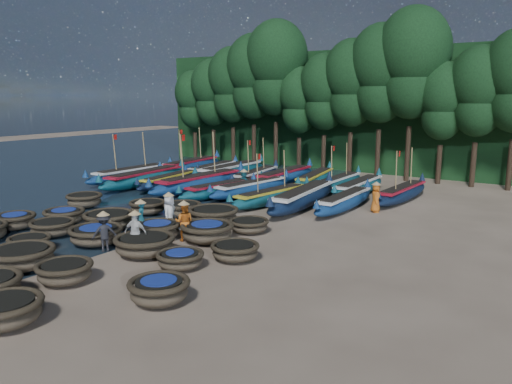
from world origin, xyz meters
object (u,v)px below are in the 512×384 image
Objects in this scene: long_boat_12 at (256,176)px; fisherman_2 at (184,221)px; coracle_19 at (235,251)px; long_boat_15 at (338,182)px; coracle_10 at (15,220)px; fisherman_5 at (244,181)px; coracle_9 at (159,290)px; long_boat_3 at (200,182)px; coracle_8 at (65,271)px; long_boat_1 at (145,178)px; coracle_22 at (183,209)px; fisherman_3 at (104,232)px; long_boat_14 at (315,179)px; fisherman_1 at (141,216)px; coracle_4 at (5,311)px; long_boat_9 at (191,165)px; coracle_15 at (64,216)px; fisherman_0 at (169,212)px; coracle_6 at (29,243)px; coracle_13 at (145,244)px; coracle_18 at (207,231)px; coracle_23 at (213,215)px; long_boat_4 at (224,189)px; long_boat_2 at (170,180)px; fisherman_6 at (376,197)px; fisherman_4 at (136,231)px; coracle_16 at (109,220)px; coracle_11 at (53,227)px; coracle_12 at (96,234)px; long_boat_11 at (231,171)px; long_boat_0 at (132,174)px; long_boat_6 at (272,196)px; long_boat_8 at (344,201)px; coracle_14 at (180,259)px; long_boat_17 at (402,193)px; long_boat_13 at (284,176)px; long_boat_5 at (251,188)px; long_boat_10 at (213,169)px; coracle_21 at (148,207)px; long_boat_7 at (303,197)px; coracle_7 at (22,257)px.

long_boat_12 is 3.95× the size of fisherman_2.
long_boat_15 is at bearing 100.45° from coracle_19.
fisherman_5 is (3.88, 13.46, 0.35)m from coracle_10.
coracle_9 is 18.33m from long_boat_3.
long_boat_1 reaches higher than coracle_8.
coracle_10 is at bearing -128.13° from coracle_22.
fisherman_2 is 1.06× the size of fisherman_3.
long_boat_14 is 4.27× the size of fisherman_1.
long_boat_9 is (-14.44, 24.29, 0.13)m from coracle_4.
fisherman_0 is (5.28, 1.93, 0.51)m from coracle_15.
coracle_10 is 0.94× the size of coracle_22.
coracle_6 is 4.83m from coracle_13.
coracle_18 is 0.30× the size of long_boat_3.
long_boat_4 reaches higher than coracle_23.
long_boat_2 reaches higher than coracle_19.
fisherman_4 is at bearing 138.71° from fisherman_6.
coracle_9 is at bearing -31.09° from coracle_16.
long_boat_15 is (8.49, 18.03, 0.06)m from coracle_10.
coracle_11 is 1.03× the size of fisherman_0.
coracle_12 is 0.26× the size of long_boat_11.
coracle_8 is at bearing -30.94° from coracle_11.
coracle_8 is 20.60m from long_boat_0.
coracle_11 is at bearing -105.12° from long_boat_6.
coracle_12 is at bearing -117.37° from long_boat_8.
fisherman_5 is (-3.59, 12.71, -0.11)m from fisherman_4.
long_boat_9 is at bearing 112.09° from long_boat_2.
long_boat_17 reaches higher than coracle_14.
long_boat_13 is (-3.68, 17.11, 0.11)m from coracle_13.
fisherman_6 is (1.66, 0.40, 0.37)m from long_boat_8.
long_boat_4 is at bearing 112.43° from coracle_13.
coracle_15 is 5.86m from coracle_22.
fisherman_6 is (10.67, -4.14, 0.35)m from long_boat_12.
coracle_6 is 20.23m from long_boat_15.
coracle_8 is 0.26× the size of long_boat_1.
long_boat_5 is at bearing 113.77° from coracle_18.
long_boat_8 is at bearing 5.27° from long_boat_3.
coracle_8 is 23.41m from long_boat_10.
coracle_10 is at bearing -175.51° from coracle_13.
coracle_12 reaches higher than coracle_9.
coracle_15 is (-4.17, 1.40, -0.02)m from coracle_12.
coracle_21 is at bearing 42.08° from fisherman_0.
long_boat_7 reaches higher than coracle_21.
long_boat_12 is 15.17m from fisherman_2.
long_boat_12 is (-3.18, 20.15, 0.04)m from coracle_7.
fisherman_1 is (9.25, -9.10, 0.31)m from long_boat_1.
fisherman_5 reaches higher than coracle_18.
long_boat_10 is (-5.33, 12.22, 0.08)m from coracle_21.
coracle_6 is 0.89× the size of coracle_11.
long_boat_10 is (-11.53, 6.15, -0.10)m from long_boat_7.
coracle_4 is 6.26m from coracle_14.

